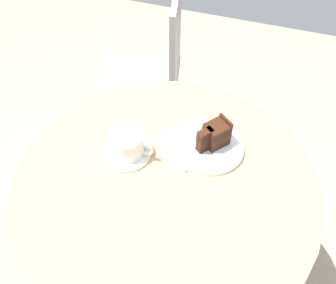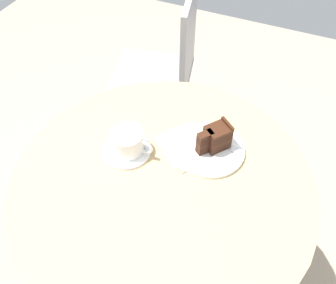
{
  "view_description": "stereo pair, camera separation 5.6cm",
  "coord_description": "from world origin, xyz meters",
  "px_view_note": "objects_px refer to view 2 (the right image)",
  "views": [
    {
      "loc": [
        0.19,
        -0.54,
        1.57
      ],
      "look_at": [
        -0.03,
        0.1,
        0.78
      ],
      "focal_mm": 38.0,
      "sensor_mm": 36.0,
      "label": 1
    },
    {
      "loc": [
        0.25,
        -0.52,
        1.57
      ],
      "look_at": [
        -0.03,
        0.1,
        0.78
      ],
      "focal_mm": 38.0,
      "sensor_mm": 36.0,
      "label": 2
    }
  ],
  "objects_px": {
    "coffee_cup": "(128,141)",
    "teaspoon": "(142,145)",
    "fork": "(224,145)",
    "cafe_chair": "(168,65)",
    "cake_plate": "(209,149)",
    "saucer": "(127,150)",
    "cake_slice": "(215,138)",
    "napkin": "(185,146)"
  },
  "relations": [
    {
      "from": "saucer",
      "to": "fork",
      "type": "distance_m",
      "value": 0.29
    },
    {
      "from": "teaspoon",
      "to": "napkin",
      "type": "height_order",
      "value": "teaspoon"
    },
    {
      "from": "saucer",
      "to": "teaspoon",
      "type": "xyz_separation_m",
      "value": [
        0.03,
        0.03,
        0.01
      ]
    },
    {
      "from": "cake_plate",
      "to": "fork",
      "type": "distance_m",
      "value": 0.05
    },
    {
      "from": "saucer",
      "to": "cake_plate",
      "type": "distance_m",
      "value": 0.25
    },
    {
      "from": "fork",
      "to": "cafe_chair",
      "type": "height_order",
      "value": "cafe_chair"
    },
    {
      "from": "teaspoon",
      "to": "cake_plate",
      "type": "xyz_separation_m",
      "value": [
        0.19,
        0.07,
        -0.01
      ]
    },
    {
      "from": "cake_plate",
      "to": "napkin",
      "type": "xyz_separation_m",
      "value": [
        -0.07,
        -0.02,
        -0.0
      ]
    },
    {
      "from": "saucer",
      "to": "cake_plate",
      "type": "height_order",
      "value": "cake_plate"
    },
    {
      "from": "teaspoon",
      "to": "cafe_chair",
      "type": "bearing_deg",
      "value": 122.39
    },
    {
      "from": "cake_plate",
      "to": "cake_slice",
      "type": "bearing_deg",
      "value": 43.13
    },
    {
      "from": "cake_plate",
      "to": "cafe_chair",
      "type": "height_order",
      "value": "cafe_chair"
    },
    {
      "from": "fork",
      "to": "napkin",
      "type": "bearing_deg",
      "value": -152.19
    },
    {
      "from": "cafe_chair",
      "to": "fork",
      "type": "bearing_deg",
      "value": 23.87
    },
    {
      "from": "saucer",
      "to": "cake_slice",
      "type": "height_order",
      "value": "cake_slice"
    },
    {
      "from": "napkin",
      "to": "coffee_cup",
      "type": "bearing_deg",
      "value": -150.71
    },
    {
      "from": "cake_slice",
      "to": "napkin",
      "type": "bearing_deg",
      "value": -162.18
    },
    {
      "from": "cake_slice",
      "to": "napkin",
      "type": "height_order",
      "value": "cake_slice"
    },
    {
      "from": "saucer",
      "to": "teaspoon",
      "type": "bearing_deg",
      "value": 41.73
    },
    {
      "from": "fork",
      "to": "cafe_chair",
      "type": "bearing_deg",
      "value": 134.69
    },
    {
      "from": "fork",
      "to": "coffee_cup",
      "type": "bearing_deg",
      "value": -146.89
    },
    {
      "from": "saucer",
      "to": "coffee_cup",
      "type": "xyz_separation_m",
      "value": [
        0.01,
        0.0,
        0.04
      ]
    },
    {
      "from": "fork",
      "to": "napkin",
      "type": "height_order",
      "value": "fork"
    },
    {
      "from": "cake_slice",
      "to": "fork",
      "type": "xyz_separation_m",
      "value": [
        0.03,
        0.01,
        -0.04
      ]
    },
    {
      "from": "cake_plate",
      "to": "fork",
      "type": "relative_size",
      "value": 1.46
    },
    {
      "from": "saucer",
      "to": "fork",
      "type": "height_order",
      "value": "fork"
    },
    {
      "from": "cake_slice",
      "to": "napkin",
      "type": "distance_m",
      "value": 0.1
    },
    {
      "from": "teaspoon",
      "to": "cake_plate",
      "type": "height_order",
      "value": "teaspoon"
    },
    {
      "from": "teaspoon",
      "to": "cake_slice",
      "type": "height_order",
      "value": "cake_slice"
    },
    {
      "from": "coffee_cup",
      "to": "cake_slice",
      "type": "height_order",
      "value": "cake_slice"
    },
    {
      "from": "saucer",
      "to": "napkin",
      "type": "height_order",
      "value": "saucer"
    },
    {
      "from": "cake_plate",
      "to": "napkin",
      "type": "bearing_deg",
      "value": -167.82
    },
    {
      "from": "fork",
      "to": "napkin",
      "type": "distance_m",
      "value": 0.12
    },
    {
      "from": "coffee_cup",
      "to": "cafe_chair",
      "type": "distance_m",
      "value": 0.76
    },
    {
      "from": "coffee_cup",
      "to": "teaspoon",
      "type": "relative_size",
      "value": 1.18
    },
    {
      "from": "saucer",
      "to": "cafe_chair",
      "type": "bearing_deg",
      "value": 103.46
    },
    {
      "from": "coffee_cup",
      "to": "cake_plate",
      "type": "xyz_separation_m",
      "value": [
        0.22,
        0.1,
        -0.04
      ]
    },
    {
      "from": "coffee_cup",
      "to": "cafe_chair",
      "type": "height_order",
      "value": "cafe_chair"
    },
    {
      "from": "napkin",
      "to": "cafe_chair",
      "type": "distance_m",
      "value": 0.72
    },
    {
      "from": "coffee_cup",
      "to": "saucer",
      "type": "bearing_deg",
      "value": -156.06
    },
    {
      "from": "coffee_cup",
      "to": "cake_slice",
      "type": "bearing_deg",
      "value": 25.46
    },
    {
      "from": "saucer",
      "to": "fork",
      "type": "relative_size",
      "value": 0.99
    }
  ]
}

